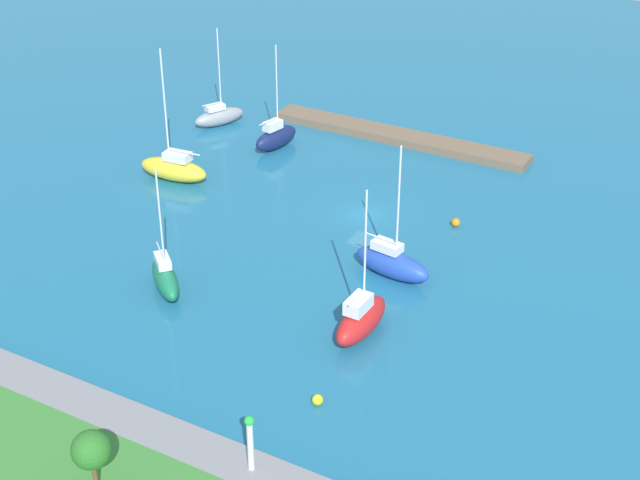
{
  "coord_description": "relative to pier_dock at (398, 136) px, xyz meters",
  "views": [
    {
      "loc": [
        -31.47,
        64.56,
        38.43
      ],
      "look_at": [
        0.0,
        8.0,
        1.5
      ],
      "focal_mm": 52.9,
      "sensor_mm": 36.0,
      "label": 1
    }
  ],
  "objects": [
    {
      "name": "mooring_buoy_yellow",
      "position": [
        -13.07,
        40.07,
        -0.04
      ],
      "size": [
        0.72,
        0.72,
        0.72
      ],
      "primitive_type": "sphere",
      "color": "yellow",
      "rests_on": "water"
    },
    {
      "name": "breakwater",
      "position": [
        -4.31,
        47.96,
        0.19
      ],
      "size": [
        60.79,
        2.89,
        1.17
      ],
      "primitive_type": "cube",
      "color": "gray",
      "rests_on": "ground"
    },
    {
      "name": "sailboat_red_center_basin",
      "position": [
        -12.01,
        31.99,
        0.93
      ],
      "size": [
        2.27,
        6.13,
        11.16
      ],
      "rotation": [
        0.0,
        0.0,
        4.68
      ],
      "color": "red",
      "rests_on": "water"
    },
    {
      "name": "sailboat_yellow_inner_mooring",
      "position": [
        14.26,
        18.39,
        0.8
      ],
      "size": [
        7.01,
        2.98,
        12.51
      ],
      "rotation": [
        0.0,
        0.0,
        0.09
      ],
      "color": "yellow",
      "rests_on": "water"
    },
    {
      "name": "harbor_beacon",
      "position": [
        -13.24,
        47.96,
        2.92
      ],
      "size": [
        0.56,
        0.56,
        3.73
      ],
      "color": "silver",
      "rests_on": "breakwater"
    },
    {
      "name": "water",
      "position": [
        -4.31,
        16.01,
        -0.4
      ],
      "size": [
        160.0,
        160.0,
        0.0
      ],
      "primitive_type": "plane",
      "color": "#1E668C",
      "rests_on": "ground"
    },
    {
      "name": "sailboat_blue_along_channel",
      "position": [
        -10.56,
        23.92,
        0.8
      ],
      "size": [
        6.68,
        2.92,
        11.04
      ],
      "rotation": [
        0.0,
        0.0,
        3.01
      ],
      "color": "#2347B2",
      "rests_on": "water"
    },
    {
      "name": "pier_dock",
      "position": [
        0.0,
        0.0,
        0.0
      ],
      "size": [
        27.16,
        2.99,
        0.8
      ],
      "primitive_type": "cube",
      "color": "brown",
      "rests_on": "ground"
    },
    {
      "name": "sailboat_green_east_end",
      "position": [
        3.41,
        33.98,
        0.73
      ],
      "size": [
        5.41,
        5.01,
        10.21
      ],
      "rotation": [
        0.0,
        0.0,
        2.43
      ],
      "color": "#19724C",
      "rests_on": "water"
    },
    {
      "name": "sailboat_gray_far_north",
      "position": [
        18.02,
        5.55,
        0.61
      ],
      "size": [
        4.12,
        5.79,
        10.32
      ],
      "rotation": [
        0.0,
        0.0,
        4.24
      ],
      "color": "gray",
      "rests_on": "water"
    },
    {
      "name": "sailboat_navy_outer_mooring",
      "position": [
        9.75,
        7.71,
        0.83
      ],
      "size": [
        2.8,
        5.7,
        10.5
      ],
      "rotation": [
        0.0,
        0.0,
        4.51
      ],
      "color": "#141E4C",
      "rests_on": "water"
    },
    {
      "name": "park_tree_midwest",
      "position": [
        -6.76,
        53.41,
        3.6
      ],
      "size": [
        2.17,
        2.17,
        3.97
      ],
      "color": "brown",
      "rests_on": "shoreline_park"
    },
    {
      "name": "mooring_buoy_orange",
      "position": [
        -11.9,
        14.08,
        -0.03
      ],
      "size": [
        0.74,
        0.74,
        0.74
      ],
      "primitive_type": "sphere",
      "color": "orange",
      "rests_on": "water"
    }
  ]
}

